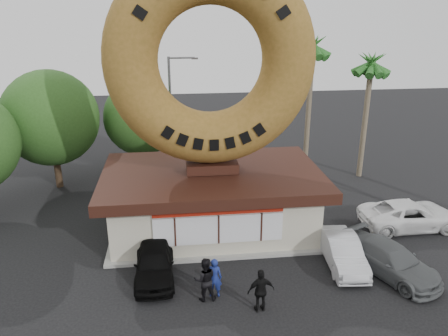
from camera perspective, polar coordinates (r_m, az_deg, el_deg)
name	(u,v)px	position (r m, az deg, el deg)	size (l,w,h in m)	color
ground	(227,297)	(18.68, 0.34, -16.49)	(90.00, 90.00, 0.00)	black
donut_shop	(212,198)	(22.93, -1.54, -3.96)	(11.20, 7.20, 3.80)	beige
giant_donut	(211,61)	(21.06, -1.73, 13.83)	(10.04, 10.04, 2.56)	olive
tree_west	(50,118)	(29.59, -21.72, 6.08)	(6.00, 6.00, 7.65)	#473321
tree_mid	(142,118)	(30.76, -10.69, 6.48)	(5.20, 5.20, 6.63)	#473321
palm_near	(313,51)	(30.46, 11.49, 14.69)	(2.60, 2.60, 9.75)	#726651
palm_far	(371,68)	(30.46, 18.66, 12.29)	(2.60, 2.60, 8.75)	#726651
street_lamp	(173,107)	(31.56, -6.73, 7.90)	(2.11, 0.20, 8.00)	#59595E
person_left	(214,277)	(18.27, -1.29, -14.10)	(0.63, 0.42, 1.74)	navy
person_center	(205,279)	(18.04, -2.51, -14.33)	(0.92, 0.71, 1.88)	black
person_right	(261,291)	(17.53, 4.85, -15.67)	(1.07, 0.45, 1.83)	black
car_black	(154,262)	(19.76, -9.09, -12.00)	(1.69, 4.19, 1.43)	black
car_silver	(342,251)	(21.04, 15.20, -10.47)	(1.43, 4.11, 1.35)	#B4B5B9
car_grey	(391,260)	(21.04, 20.93, -11.15)	(1.91, 4.71, 1.37)	#595C5E
car_white	(410,215)	(25.50, 23.09, -5.65)	(2.44, 5.30, 1.47)	white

